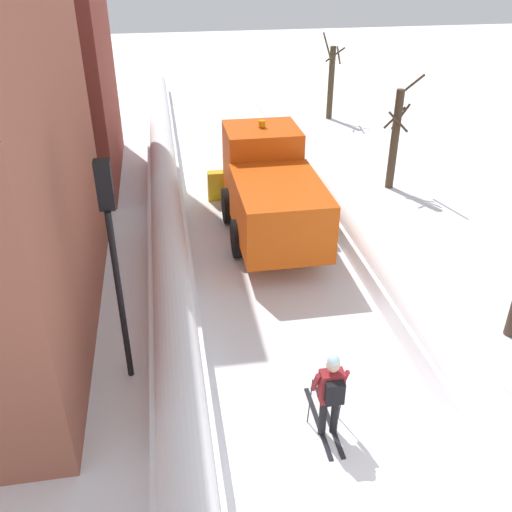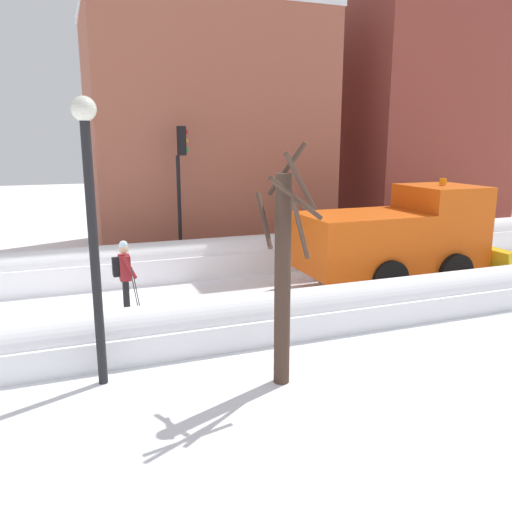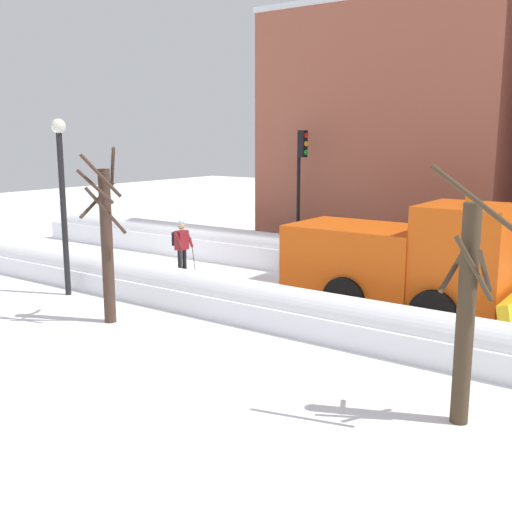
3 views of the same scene
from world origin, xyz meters
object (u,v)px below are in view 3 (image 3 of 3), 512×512
Objects in this scene: traffic_light_pole at (301,172)px; street_lamp at (62,184)px; bare_tree_mid at (466,310)px; plow_truck at (408,259)px; skier at (182,244)px; bare_tree_near at (107,240)px.

street_lamp reaches higher than traffic_light_pole.
bare_tree_mid is at bearing 82.51° from street_lamp.
traffic_light_pole is (-4.01, -5.54, 1.76)m from plow_truck.
skier is at bearing -116.60° from bare_tree_mid.
bare_tree_mid is (1.52, 11.58, -1.29)m from street_lamp.
traffic_light_pole is (-3.59, 2.30, 2.23)m from skier.
bare_tree_near is at bearing -92.87° from bare_tree_mid.
plow_truck is 1.22× the size of street_lamp.
traffic_light_pole reaches higher than plow_truck.
bare_tree_near is 8.60m from bare_tree_mid.
bare_tree_mid is at bearing 43.23° from traffic_light_pole.
bare_tree_near is at bearing 23.35° from skier.
plow_truck reaches higher than skier.
skier is at bearing -156.65° from bare_tree_near.
street_lamp is 1.21× the size of bare_tree_mid.
plow_truck is 5.74m from bare_tree_mid.
skier is 5.47m from bare_tree_near.
skier is 12.01m from bare_tree_mid.
skier is at bearing -32.63° from traffic_light_pole.
bare_tree_mid is at bearing 63.40° from skier.
plow_truck is 9.49m from street_lamp.
traffic_light_pole is at bearing -125.89° from plow_truck.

